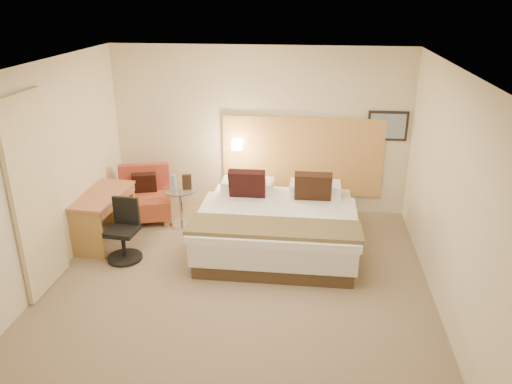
# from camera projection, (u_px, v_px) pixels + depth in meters

# --- Properties ---
(floor) EXTENTS (4.80, 5.00, 0.02)m
(floor) POSITION_uv_depth(u_px,v_px,m) (238.00, 287.00, 6.30)
(floor) COLOR #806D56
(floor) RESTS_ON ground
(ceiling) EXTENTS (4.80, 5.00, 0.02)m
(ceiling) POSITION_uv_depth(u_px,v_px,m) (234.00, 67.00, 5.28)
(ceiling) COLOR white
(ceiling) RESTS_ON floor
(wall_back) EXTENTS (4.80, 0.02, 2.70)m
(wall_back) POSITION_uv_depth(u_px,v_px,m) (260.00, 131.00, 8.10)
(wall_back) COLOR beige
(wall_back) RESTS_ON floor
(wall_front) EXTENTS (4.80, 0.02, 2.70)m
(wall_front) POSITION_uv_depth(u_px,v_px,m) (181.00, 317.00, 3.48)
(wall_front) COLOR beige
(wall_front) RESTS_ON floor
(wall_left) EXTENTS (0.02, 5.00, 2.70)m
(wall_left) POSITION_uv_depth(u_px,v_px,m) (40.00, 178.00, 6.05)
(wall_left) COLOR beige
(wall_left) RESTS_ON floor
(wall_right) EXTENTS (0.02, 5.00, 2.70)m
(wall_right) POSITION_uv_depth(u_px,v_px,m) (450.00, 196.00, 5.53)
(wall_right) COLOR beige
(wall_right) RESTS_ON floor
(headboard_panel) EXTENTS (2.60, 0.04, 1.30)m
(headboard_panel) POSITION_uv_depth(u_px,v_px,m) (302.00, 156.00, 8.14)
(headboard_panel) COLOR tan
(headboard_panel) RESTS_ON wall_back
(art_frame) EXTENTS (0.62, 0.03, 0.47)m
(art_frame) POSITION_uv_depth(u_px,v_px,m) (388.00, 126.00, 7.80)
(art_frame) COLOR black
(art_frame) RESTS_ON wall_back
(art_canvas) EXTENTS (0.54, 0.01, 0.39)m
(art_canvas) POSITION_uv_depth(u_px,v_px,m) (388.00, 126.00, 7.78)
(art_canvas) COLOR gray
(art_canvas) RESTS_ON wall_back
(lamp_arm) EXTENTS (0.02, 0.12, 0.02)m
(lamp_arm) POSITION_uv_depth(u_px,v_px,m) (238.00, 143.00, 8.13)
(lamp_arm) COLOR white
(lamp_arm) RESTS_ON wall_back
(lamp_shade) EXTENTS (0.15, 0.15, 0.15)m
(lamp_shade) POSITION_uv_depth(u_px,v_px,m) (237.00, 144.00, 8.08)
(lamp_shade) COLOR #F4E3BE
(lamp_shade) RESTS_ON wall_back
(curtain) EXTENTS (0.06, 0.90, 2.42)m
(curtain) POSITION_uv_depth(u_px,v_px,m) (35.00, 196.00, 5.86)
(curtain) COLOR beige
(curtain) RESTS_ON wall_left
(bottle_a) EXTENTS (0.08, 0.08, 0.22)m
(bottle_a) POSITION_uv_depth(u_px,v_px,m) (174.00, 182.00, 7.70)
(bottle_a) COLOR #96B5E8
(bottle_a) RESTS_ON side_table
(menu_folder) EXTENTS (0.15, 0.09, 0.24)m
(menu_folder) POSITION_uv_depth(u_px,v_px,m) (187.00, 182.00, 7.67)
(menu_folder) COLOR #352116
(menu_folder) RESTS_ON side_table
(bed) EXTENTS (2.24, 2.13, 1.07)m
(bed) POSITION_uv_depth(u_px,v_px,m) (278.00, 224.00, 7.16)
(bed) COLOR #3E2F1F
(bed) RESTS_ON floor
(lounge_chair) EXTENTS (0.97, 0.90, 0.85)m
(lounge_chair) POSITION_uv_depth(u_px,v_px,m) (145.00, 199.00, 8.06)
(lounge_chair) COLOR tan
(lounge_chair) RESTS_ON floor
(side_table) EXTENTS (0.66, 0.66, 0.61)m
(side_table) POSITION_uv_depth(u_px,v_px,m) (181.00, 205.00, 7.82)
(side_table) COLOR white
(side_table) RESTS_ON floor
(desk) EXTENTS (0.61, 1.22, 0.74)m
(desk) POSITION_uv_depth(u_px,v_px,m) (104.00, 204.00, 7.24)
(desk) COLOR #B06745
(desk) RESTS_ON floor
(desk_chair) EXTENTS (0.52, 0.52, 0.85)m
(desk_chair) POSITION_uv_depth(u_px,v_px,m) (124.00, 235.00, 6.83)
(desk_chair) COLOR black
(desk_chair) RESTS_ON floor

